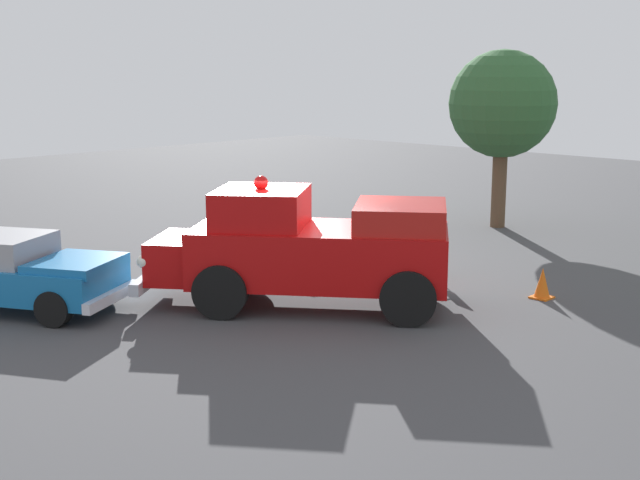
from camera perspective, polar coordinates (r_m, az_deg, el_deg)
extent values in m
plane|color=#424244|center=(17.29, -0.70, -4.04)|extent=(60.00, 60.00, 0.00)
cylinder|color=black|center=(16.03, -6.70, -3.45)|extent=(0.87, 1.03, 1.04)
cylinder|color=black|center=(17.91, -5.14, -1.82)|extent=(0.87, 1.03, 1.04)
cylinder|color=black|center=(15.56, 5.93, -3.90)|extent=(0.87, 1.03, 1.04)
cylinder|color=black|center=(17.49, 6.13, -2.16)|extent=(0.87, 1.03, 1.04)
cube|color=#B70C0C|center=(16.53, 0.00, -1.02)|extent=(4.59, 5.19, 1.10)
cube|color=#B70C0C|center=(17.16, -9.48, -1.15)|extent=(1.95, 1.77, 0.84)
cube|color=#B70C0C|center=(16.55, -3.95, 2.14)|extent=(2.54, 2.49, 0.76)
cube|color=#B21914|center=(16.25, 5.43, 1.41)|extent=(2.59, 2.53, 0.60)
cube|color=silver|center=(17.29, -10.91, -1.11)|extent=(1.23, 0.95, 0.64)
cube|color=silver|center=(17.42, -11.17, -2.44)|extent=(1.93, 1.48, 0.24)
sphere|color=white|center=(16.56, -11.76, -1.42)|extent=(0.36, 0.36, 0.26)
sphere|color=white|center=(18.00, -10.14, -0.32)|extent=(0.36, 0.36, 0.26)
sphere|color=red|center=(16.47, -3.98, 3.86)|extent=(0.39, 0.39, 0.28)
cylinder|color=black|center=(17.56, -14.54, -3.03)|extent=(0.55, 0.72, 0.68)
cylinder|color=black|center=(16.21, -17.42, -4.40)|extent=(0.55, 0.72, 0.68)
cube|color=#196BAD|center=(17.60, -20.01, -2.39)|extent=(3.57, 4.55, 0.64)
cube|color=#196BAD|center=(16.72, -16.04, -1.57)|extent=(2.11, 2.01, 0.20)
cube|color=silver|center=(16.50, -13.76, -3.71)|extent=(1.75, 1.04, 0.20)
cylinder|color=#B7BABF|center=(18.75, 6.88, -2.19)|extent=(0.04, 0.04, 0.44)
cylinder|color=#B7BABF|center=(19.10, 6.11, -1.92)|extent=(0.04, 0.04, 0.44)
cylinder|color=#B7BABF|center=(19.01, 7.96, -2.03)|extent=(0.04, 0.04, 0.44)
cylinder|color=#B7BABF|center=(19.35, 7.17, -1.76)|extent=(0.04, 0.04, 0.44)
cube|color=beige|center=(19.00, 7.05, -1.28)|extent=(0.60, 0.60, 0.04)
cube|color=beige|center=(19.08, 7.65, -0.37)|extent=(0.18, 0.47, 0.56)
cube|color=#B7BABF|center=(18.77, 7.49, -0.93)|extent=(0.43, 0.16, 0.03)
cube|color=#B7BABF|center=(19.15, 6.64, -0.66)|extent=(0.43, 0.16, 0.03)
cylinder|color=#2D334C|center=(21.41, -1.74, 0.22)|extent=(0.21, 0.21, 0.88)
cylinder|color=#2D334C|center=(21.19, -1.70, 0.10)|extent=(0.21, 0.21, 0.88)
cube|color=#26262D|center=(21.17, -1.73, 2.07)|extent=(0.47, 0.49, 0.56)
cylinder|color=#26262D|center=(21.45, -1.79, 2.03)|extent=(0.14, 0.14, 0.60)
cylinder|color=#26262D|center=(20.92, -1.67, 1.79)|extent=(0.14, 0.14, 0.60)
sphere|color=brown|center=(21.11, -1.74, 3.14)|extent=(0.32, 0.32, 0.23)
cylinder|color=brown|center=(25.47, 11.92, 3.66)|extent=(0.43, 0.43, 2.51)
sphere|color=#2F5C31|center=(25.27, 12.14, 8.92)|extent=(3.09, 3.09, 3.09)
cube|color=orange|center=(18.00, 14.64, -3.74)|extent=(0.40, 0.40, 0.04)
cone|color=orange|center=(17.92, 14.70, -2.76)|extent=(0.32, 0.32, 0.60)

